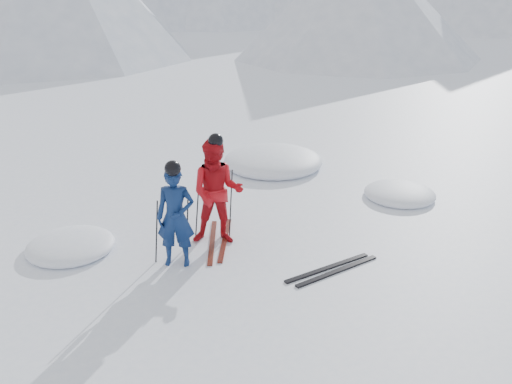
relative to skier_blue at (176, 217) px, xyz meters
name	(u,v)px	position (x,y,z in m)	size (l,w,h in m)	color
ground	(363,243)	(3.29, -0.54, -0.86)	(160.00, 160.00, 0.00)	white
skier_blue	(176,217)	(0.00, 0.00, 0.00)	(0.63, 0.41, 1.72)	#0D2250
skier_red	(217,192)	(0.88, 0.51, 0.11)	(0.94, 0.73, 1.93)	#B60E16
pole_blue_left	(157,232)	(-0.30, 0.15, -0.29)	(0.02, 0.02, 1.14)	black
pole_blue_right	(187,224)	(0.25, 0.25, -0.29)	(0.02, 0.02, 1.14)	black
pole_red_left	(197,206)	(0.58, 0.76, -0.22)	(0.02, 0.02, 1.28)	black
pole_red_right	(231,204)	(1.18, 0.66, -0.22)	(0.02, 0.02, 1.28)	black
ski_worn_left	(212,242)	(0.76, 0.51, -0.84)	(0.09, 1.70, 0.03)	black
ski_worn_right	(225,240)	(1.00, 0.51, -0.84)	(0.09, 1.70, 0.03)	black
ski_loose_a	(328,268)	(2.25, -1.09, -0.84)	(0.09, 1.70, 0.03)	black
ski_loose_b	(337,271)	(2.35, -1.24, -0.84)	(0.09, 1.70, 0.03)	black
snow_lumps	(268,180)	(2.93, 3.05, -0.86)	(8.37, 4.93, 0.55)	white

